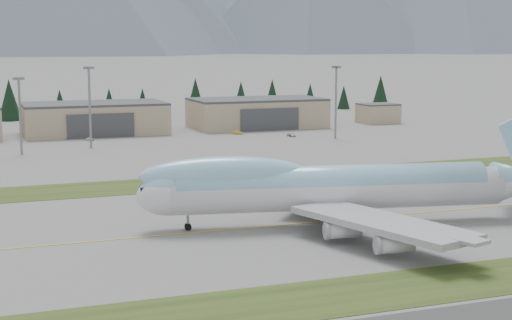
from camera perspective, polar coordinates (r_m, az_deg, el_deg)
name	(u,v)px	position (r m, az deg, el deg)	size (l,w,h in m)	color
ground	(318,222)	(138.28, 4.50, -4.52)	(7000.00, 7000.00, 0.00)	#61625F
grass_strip_near	(441,284)	(106.29, 13.29, -8.75)	(400.00, 14.00, 0.08)	#2C3F16
grass_strip_far	(234,180)	(179.23, -1.59, -1.48)	(400.00, 18.00, 0.08)	#2C3F16
taxiway_line_main	(318,222)	(138.28, 4.50, -4.52)	(400.00, 0.40, 0.02)	gold
boeing_747_freighter	(334,187)	(135.32, 5.69, -1.94)	(77.16, 65.09, 20.23)	silver
hangar_center	(94,118)	(276.32, -11.67, 3.00)	(48.00, 26.60, 10.80)	tan
hangar_right	(257,113)	(291.59, 0.07, 3.46)	(48.00, 26.60, 10.80)	tan
control_shed	(378,113)	(311.14, 8.86, 3.38)	(14.00, 12.00, 7.60)	tan
floodlight_masts	(15,97)	(232.60, -17.12, 4.42)	(161.12, 10.30, 24.20)	gray
service_vehicle_a	(90,141)	(257.15, -11.99, 1.38)	(1.30, 3.22, 1.10)	silver
service_vehicle_b	(237,134)	(269.38, -1.38, 1.88)	(1.32, 3.75, 1.24)	#AF972B
service_vehicle_c	(291,136)	(263.31, 2.58, 1.72)	(1.77, 4.35, 1.26)	silver
conifer_belt	(115,100)	(340.34, -10.23, 4.34)	(265.51, 16.34, 16.77)	black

